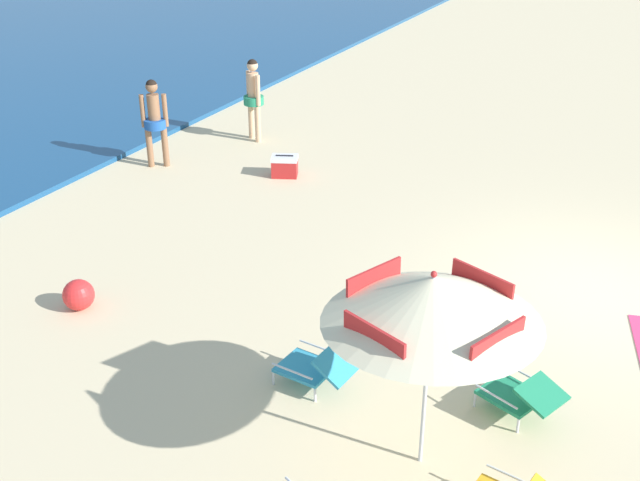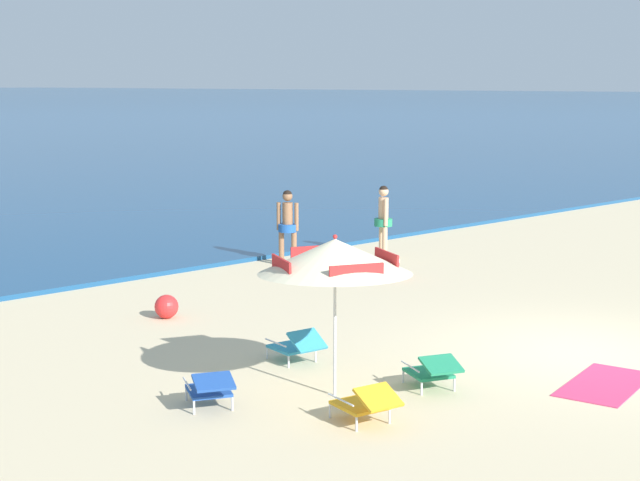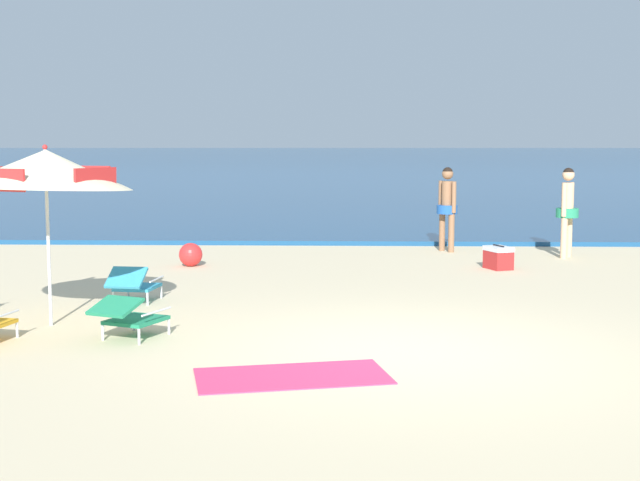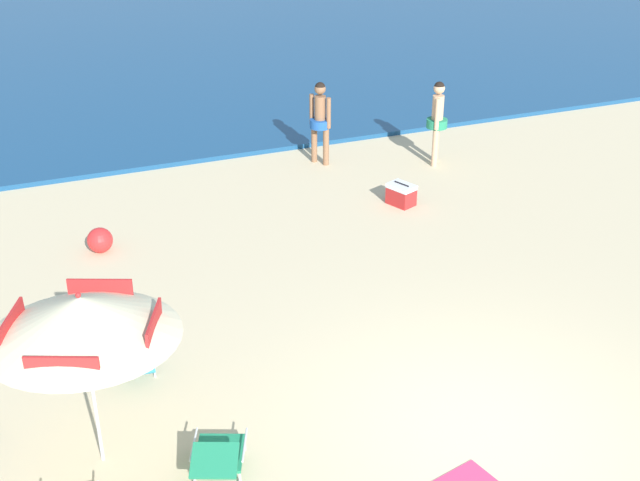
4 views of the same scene
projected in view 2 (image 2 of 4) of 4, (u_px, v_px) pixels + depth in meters
name	position (u px, v px, depth m)	size (l,w,h in m)	color
ground_plane	(586.00, 354.00, 14.78)	(800.00, 800.00, 0.00)	beige
beach_umbrella_striped_main	(335.00, 257.00, 12.51)	(2.86, 2.87, 2.18)	silver
lounge_chair_under_umbrella	(433.00, 370.00, 13.01)	(0.82, 1.00, 0.50)	#1E7F56
lounge_chair_beside_umbrella	(210.00, 387.00, 12.26)	(0.84, 0.99, 0.49)	#1E4799
lounge_chair_facing_sea	(366.00, 402.00, 11.70)	(0.68, 0.96, 0.52)	gold
lounge_chair_spare_folded	(297.00, 345.00, 14.27)	(0.64, 0.95, 0.52)	teal
person_standing_near_shore	(383.00, 217.00, 22.63)	(0.43, 0.45, 1.74)	#D8A87F
person_standing_beside	(288.00, 222.00, 21.80)	(0.42, 0.45, 1.73)	#8C6042
cooler_box	(386.00, 268.00, 20.54)	(0.51, 0.59, 0.43)	red
beach_ball	(166.00, 307.00, 16.98)	(0.42, 0.42, 0.42)	red
beach_towel	(605.00, 384.00, 13.28)	(0.90, 1.80, 0.01)	#DB3866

